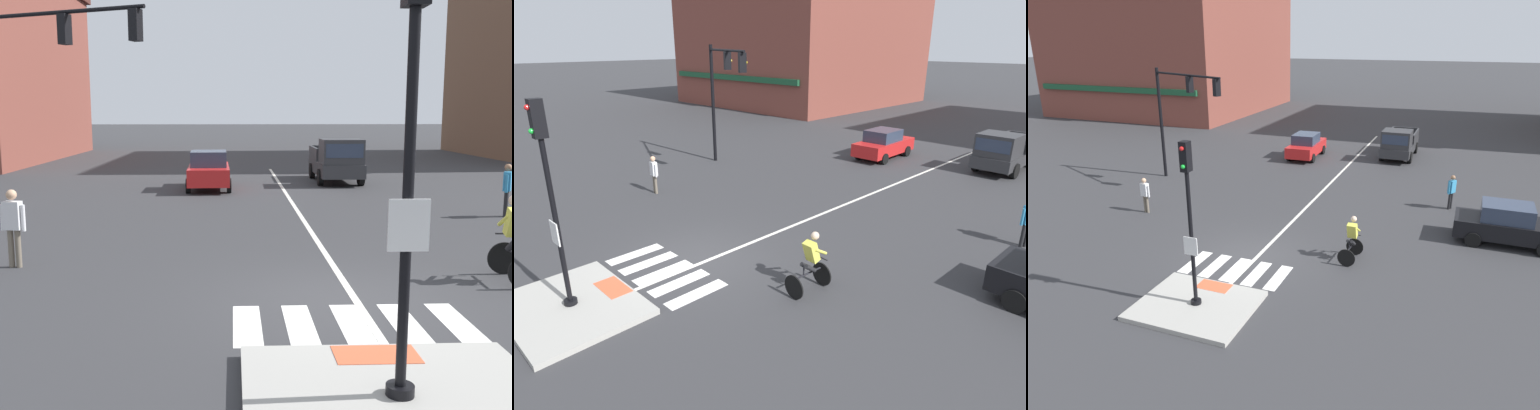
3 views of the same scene
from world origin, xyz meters
The scene contains 16 objects.
ground_plane centered at (0.00, 0.00, 0.00)m, with size 300.00×300.00×0.00m, color #333335.
traffic_island centered at (0.00, -3.76, 0.07)m, with size 3.51×2.90×0.15m, color #A3A099.
tactile_pad_front centered at (0.00, -2.66, 0.15)m, with size 1.10×0.60×0.01m, color #DB5B38.
signal_pole centered at (0.00, -3.77, 3.16)m, with size 0.44×0.38×5.01m.
crosswalk_stripe_a centered at (-1.64, -1.13, 0.00)m, with size 0.44×1.80×0.01m, color silver.
crosswalk_stripe_b centered at (-0.82, -1.13, 0.00)m, with size 0.44×1.80×0.01m, color silver.
crosswalk_stripe_c centered at (0.00, -1.13, 0.00)m, with size 0.44×1.80×0.01m, color silver.
crosswalk_stripe_d centered at (0.82, -1.13, 0.00)m, with size 0.44×1.80×0.01m, color silver.
crosswalk_stripe_e centered at (1.64, -1.13, 0.00)m, with size 0.44×1.80×0.01m, color silver.
lane_centre_line centered at (0.30, 10.00, 0.00)m, with size 0.14×28.00×0.01m, color silver.
traffic_light_mast centered at (-7.50, 7.23, 4.34)m, with size 5.22×2.37×6.17m.
building_corner_right centered at (-23.69, 31.69, 6.45)m, with size 19.90×20.93×12.86m.
car_red_westbound_distant centered at (-2.88, 15.20, 0.81)m, with size 1.93×4.14×1.64m.
pickup_truck_charcoal_eastbound_distant centered at (2.98, 17.28, 0.98)m, with size 2.09×5.11×2.08m.
cyclist centered at (3.62, 1.13, 0.87)m, with size 0.73×1.13×1.68m.
pedestrian_at_curb_left centered at (-6.48, 2.51, 0.98)m, with size 0.55×0.27×1.67m.
Camera 2 is at (10.18, -6.84, 6.26)m, focal length 30.84 mm.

